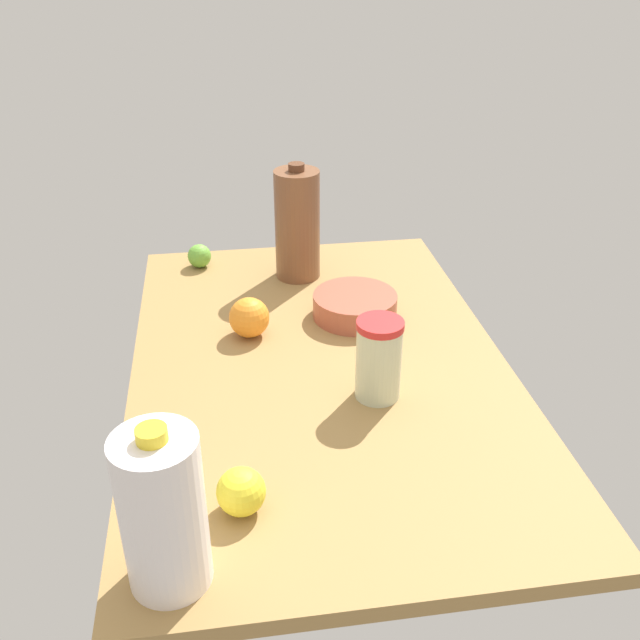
{
  "coord_description": "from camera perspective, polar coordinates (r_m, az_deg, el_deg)",
  "views": [
    {
      "loc": [
        121.3,
        -18.13,
        82.15
      ],
      "look_at": [
        0.0,
        0.0,
        13.0
      ],
      "focal_mm": 40.0,
      "sensor_mm": 36.0,
      "label": 1
    }
  ],
  "objects": [
    {
      "name": "tumbler_cup",
      "position": [
        1.32,
        4.72,
        -3.14
      ],
      "size": [
        8.77,
        8.77,
        16.1
      ],
      "color": "beige",
      "rests_on": "countertop"
    },
    {
      "name": "lime_loose",
      "position": [
        1.88,
        -9.63,
        5.07
      ],
      "size": [
        6.06,
        6.06,
        6.06
      ],
      "primitive_type": "sphere",
      "color": "#67AD39",
      "rests_on": "countertop"
    },
    {
      "name": "lemon_by_jug",
      "position": [
        1.11,
        -6.33,
        -13.48
      ],
      "size": [
        7.58,
        7.58,
        7.58
      ],
      "primitive_type": "sphere",
      "color": "yellow",
      "rests_on": "countertop"
    },
    {
      "name": "mixing_bowl",
      "position": [
        1.62,
        2.81,
        1.17
      ],
      "size": [
        19.06,
        19.06,
        5.43
      ],
      "primitive_type": "cylinder",
      "color": "#AD533D",
      "rests_on": "countertop"
    },
    {
      "name": "milk_jug",
      "position": [
        0.98,
        -12.46,
        -14.78
      ],
      "size": [
        11.36,
        11.36,
        25.64
      ],
      "color": "white",
      "rests_on": "countertop"
    },
    {
      "name": "countertop",
      "position": [
        1.47,
        0.0,
        -3.91
      ],
      "size": [
        120.0,
        76.0,
        3.0
      ],
      "primitive_type": "cube",
      "color": "#9D7742",
      "rests_on": "ground"
    },
    {
      "name": "chocolate_milk_jug",
      "position": [
        1.76,
        -1.83,
        7.64
      ],
      "size": [
        11.08,
        11.08,
        29.13
      ],
      "color": "brown",
      "rests_on": "countertop"
    },
    {
      "name": "orange_beside_bowl",
      "position": [
        1.54,
        -5.68,
        0.2
      ],
      "size": [
        8.75,
        8.75,
        8.75
      ],
      "primitive_type": "sphere",
      "color": "orange",
      "rests_on": "countertop"
    }
  ]
}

